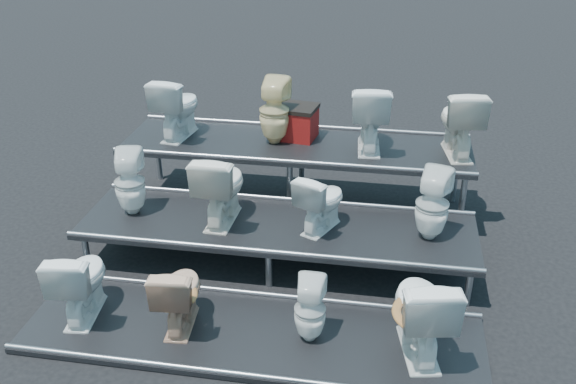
% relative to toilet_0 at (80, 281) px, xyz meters
% --- Properties ---
extents(ground, '(80.00, 80.00, 0.00)m').
position_rel_toilet_0_xyz_m(ground, '(1.62, 1.30, -0.44)').
color(ground, black).
rests_on(ground, ground).
extents(tier_front, '(4.20, 1.20, 0.06)m').
position_rel_toilet_0_xyz_m(tier_front, '(1.62, 0.00, -0.41)').
color(tier_front, black).
rests_on(tier_front, ground).
extents(tier_mid, '(4.20, 1.20, 0.46)m').
position_rel_toilet_0_xyz_m(tier_mid, '(1.62, 1.30, -0.21)').
color(tier_mid, black).
rests_on(tier_mid, ground).
extents(tier_back, '(4.20, 1.20, 0.86)m').
position_rel_toilet_0_xyz_m(tier_back, '(1.62, 2.60, -0.01)').
color(tier_back, black).
rests_on(tier_back, ground).
extents(toilet_0, '(0.50, 0.78, 0.75)m').
position_rel_toilet_0_xyz_m(toilet_0, '(0.00, 0.00, 0.00)').
color(toilet_0, white).
rests_on(toilet_0, tier_front).
extents(toilet_1, '(0.44, 0.70, 0.69)m').
position_rel_toilet_0_xyz_m(toilet_1, '(0.95, 0.00, -0.03)').
color(toilet_1, tan).
rests_on(toilet_1, tier_front).
extents(toilet_2, '(0.28, 0.29, 0.63)m').
position_rel_toilet_0_xyz_m(toilet_2, '(2.15, 0.00, -0.06)').
color(toilet_2, white).
rests_on(toilet_2, tier_front).
extents(toilet_3, '(0.63, 0.91, 0.85)m').
position_rel_toilet_0_xyz_m(toilet_3, '(3.11, 0.00, 0.05)').
color(toilet_3, white).
rests_on(toilet_3, tier_front).
extents(toilet_4, '(0.40, 0.40, 0.73)m').
position_rel_toilet_0_xyz_m(toilet_4, '(0.01, 1.30, 0.39)').
color(toilet_4, white).
rests_on(toilet_4, tier_mid).
extents(toilet_5, '(0.48, 0.80, 0.80)m').
position_rel_toilet_0_xyz_m(toilet_5, '(1.02, 1.30, 0.43)').
color(toilet_5, white).
rests_on(toilet_5, tier_mid).
extents(toilet_6, '(0.58, 0.72, 0.64)m').
position_rel_toilet_0_xyz_m(toilet_6, '(2.09, 1.30, 0.34)').
color(toilet_6, white).
rests_on(toilet_6, tier_mid).
extents(toilet_7, '(0.42, 0.43, 0.75)m').
position_rel_toilet_0_xyz_m(toilet_7, '(3.21, 1.30, 0.40)').
color(toilet_7, white).
rests_on(toilet_7, tier_mid).
extents(toilet_8, '(0.53, 0.80, 0.77)m').
position_rel_toilet_0_xyz_m(toilet_8, '(0.14, 2.60, 0.81)').
color(toilet_8, white).
rests_on(toilet_8, tier_back).
extents(toilet_9, '(0.39, 0.40, 0.80)m').
position_rel_toilet_0_xyz_m(toilet_9, '(1.35, 2.60, 0.82)').
color(toilet_9, beige).
rests_on(toilet_9, tier_back).
extents(toilet_10, '(0.51, 0.82, 0.80)m').
position_rel_toilet_0_xyz_m(toilet_10, '(2.49, 2.60, 0.83)').
color(toilet_10, white).
rests_on(toilet_10, tier_back).
extents(toilet_11, '(0.56, 0.85, 0.80)m').
position_rel_toilet_0_xyz_m(toilet_11, '(3.51, 2.60, 0.83)').
color(toilet_11, white).
rests_on(toilet_11, tier_back).
extents(red_crate, '(0.56, 0.47, 0.36)m').
position_rel_toilet_0_xyz_m(red_crate, '(1.57, 2.79, 0.61)').
color(red_crate, maroon).
rests_on(red_crate, tier_back).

